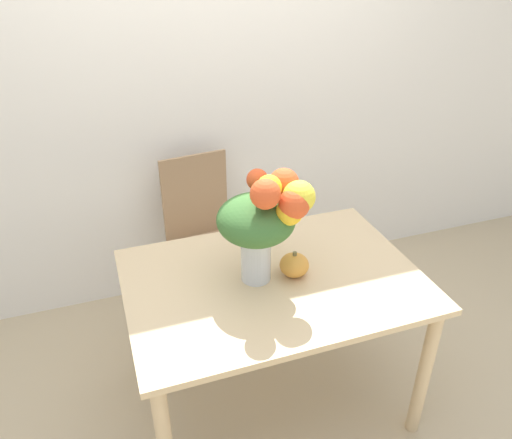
% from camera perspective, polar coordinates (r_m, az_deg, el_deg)
% --- Properties ---
extents(ground_plane, '(12.00, 12.00, 0.00)m').
position_cam_1_polar(ground_plane, '(2.72, 1.71, -19.67)').
color(ground_plane, tan).
extents(wall_back, '(8.00, 0.06, 2.70)m').
position_cam_1_polar(wall_back, '(2.93, -6.04, 15.64)').
color(wall_back, white).
rests_on(wall_back, ground_plane).
extents(dining_table, '(1.28, 0.90, 0.76)m').
position_cam_1_polar(dining_table, '(2.25, 1.96, -8.79)').
color(dining_table, '#D1B284').
rests_on(dining_table, ground_plane).
extents(flower_vase, '(0.37, 0.36, 0.52)m').
position_cam_1_polar(flower_vase, '(2.02, 0.91, 0.19)').
color(flower_vase, silver).
rests_on(flower_vase, dining_table).
extents(pumpkin, '(0.13, 0.13, 0.12)m').
position_cam_1_polar(pumpkin, '(2.18, 4.39, -5.19)').
color(pumpkin, gold).
rests_on(pumpkin, dining_table).
extents(dining_chair_near_window, '(0.47, 0.47, 0.98)m').
position_cam_1_polar(dining_chair_near_window, '(2.98, -5.92, -2.04)').
color(dining_chair_near_window, '#9E7A56').
rests_on(dining_chair_near_window, ground_plane).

